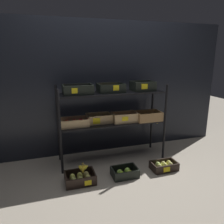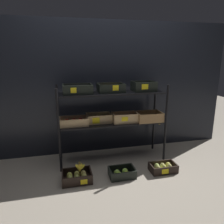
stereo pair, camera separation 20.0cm
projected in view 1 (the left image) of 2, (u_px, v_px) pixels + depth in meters
name	position (u px, v px, depth m)	size (l,w,h in m)	color
ground_plane	(112.00, 159.00, 3.10)	(10.00, 10.00, 0.00)	gray
storefront_wall	(104.00, 88.00, 3.22)	(3.82, 0.12, 1.92)	black
display_rack	(112.00, 108.00, 2.92)	(1.54, 0.41, 1.09)	black
crate_ground_pear	(80.00, 178.00, 2.51)	(0.35, 0.26, 0.12)	black
crate_ground_apple_green	(125.00, 173.00, 2.64)	(0.31, 0.21, 0.11)	black
crate_ground_center_pear	(164.00, 166.00, 2.80)	(0.33, 0.21, 0.10)	black
banana_bunch_loose	(83.00, 168.00, 2.49)	(0.13, 0.05, 0.13)	brown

